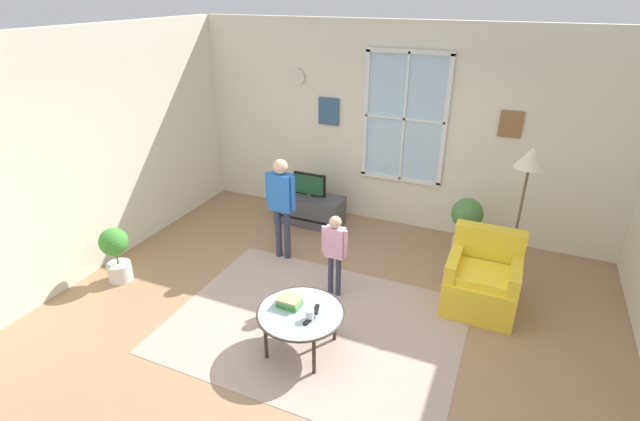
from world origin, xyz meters
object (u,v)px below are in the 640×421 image
(remote_near_books, at_px, (317,309))
(television, at_px, (310,185))
(armchair, at_px, (482,281))
(person_blue_shirt, at_px, (281,198))
(cup, at_px, (310,315))
(potted_plant_corner, at_px, (116,252))
(remote_near_cup, at_px, (309,321))
(tv_stand, at_px, (310,210))
(potted_plant_by_window, at_px, (466,221))
(person_pink_shirt, at_px, (335,247))
(coffee_table, at_px, (301,314))
(floor_lamp, at_px, (528,173))
(book_stack, at_px, (289,302))

(remote_near_books, bearing_deg, television, 116.26)
(armchair, bearing_deg, person_blue_shirt, 178.86)
(television, height_order, armchair, armchair)
(cup, bearing_deg, remote_near_books, 88.99)
(cup, height_order, potted_plant_corner, potted_plant_corner)
(remote_near_cup, bearing_deg, person_blue_shirt, 125.17)
(tv_stand, xyz_separation_m, armchair, (2.62, -1.11, 0.11))
(person_blue_shirt, relative_size, potted_plant_by_window, 1.72)
(armchair, height_order, person_pink_shirt, person_pink_shirt)
(remote_near_books, height_order, person_pink_shirt, person_pink_shirt)
(potted_plant_corner, bearing_deg, cup, -5.75)
(tv_stand, relative_size, television, 2.03)
(cup, xyz_separation_m, person_blue_shirt, (-1.12, 1.56, 0.36))
(person_blue_shirt, height_order, person_pink_shirt, person_blue_shirt)
(person_blue_shirt, distance_m, person_pink_shirt, 1.09)
(cup, height_order, person_blue_shirt, person_blue_shirt)
(coffee_table, bearing_deg, remote_near_cup, -35.75)
(person_pink_shirt, height_order, potted_plant_by_window, person_pink_shirt)
(armchair, height_order, remote_near_cup, armchair)
(potted_plant_by_window, distance_m, floor_lamp, 1.29)
(cup, bearing_deg, coffee_table, 153.43)
(television, bearing_deg, remote_near_cup, -65.22)
(cup, distance_m, person_pink_shirt, 1.07)
(tv_stand, height_order, remote_near_books, remote_near_books)
(cup, distance_m, remote_near_books, 0.16)
(tv_stand, xyz_separation_m, book_stack, (0.94, -2.51, 0.27))
(book_stack, height_order, remote_near_books, book_stack)
(potted_plant_by_window, bearing_deg, book_stack, -117.89)
(cup, xyz_separation_m, remote_near_books, (0.00, 0.15, -0.04))
(television, bearing_deg, person_blue_shirt, -84.63)
(armchair, relative_size, remote_near_books, 6.21)
(book_stack, distance_m, potted_plant_corner, 2.44)
(book_stack, bearing_deg, armchair, 39.85)
(person_pink_shirt, relative_size, potted_plant_by_window, 1.28)
(person_blue_shirt, bearing_deg, book_stack, -59.79)
(remote_near_cup, bearing_deg, potted_plant_by_window, 68.48)
(person_blue_shirt, bearing_deg, potted_plant_corner, -140.85)
(tv_stand, relative_size, potted_plant_corner, 1.45)
(armchair, height_order, potted_plant_corner, armchair)
(coffee_table, height_order, person_pink_shirt, person_pink_shirt)
(remote_near_books, xyz_separation_m, floor_lamp, (1.66, 1.88, 1.00))
(person_blue_shirt, distance_m, floor_lamp, 2.88)
(person_pink_shirt, bearing_deg, television, 123.57)
(person_blue_shirt, height_order, floor_lamp, floor_lamp)
(remote_near_books, bearing_deg, remote_near_cup, -88.14)
(coffee_table, relative_size, potted_plant_by_window, 1.08)
(remote_near_cup, distance_m, floor_lamp, 2.82)
(coffee_table, relative_size, cup, 8.08)
(floor_lamp, bearing_deg, remote_near_books, -131.43)
(armchair, xyz_separation_m, book_stack, (-1.68, -1.40, 0.17))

